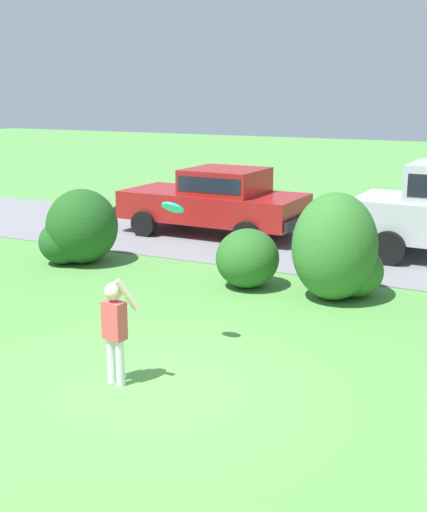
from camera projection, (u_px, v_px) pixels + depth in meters
The scene contains 8 objects.
ground_plane at pixel (161, 385), 7.64m from camera, with size 80.00×80.00×0.00m, color #518E42.
driveway_strip at pixel (343, 251), 13.97m from camera, with size 28.00×4.40×0.02m, color slate.
shrub_near_tree at pixel (78, 230), 12.91m from camera, with size 1.45×1.41×1.45m.
shrub_centre_left at pixel (247, 258), 11.34m from camera, with size 1.08×1.12×1.01m.
shrub_centre at pixel (338, 251), 10.65m from camera, with size 1.41×1.48×1.74m.
parked_sedan at pixel (217, 199), 15.38m from camera, with size 4.42×2.15×1.56m.
child_thrower at pixel (115, 325), 7.51m from camera, with size 0.47×0.23×1.29m.
frisbee at pixel (173, 207), 8.23m from camera, with size 0.28×0.25×0.18m.
Camera 1 is at (3.74, -6.02, 3.28)m, focal length 46.79 mm.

